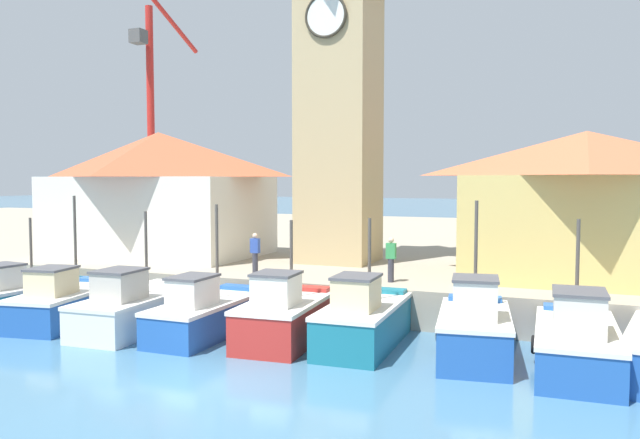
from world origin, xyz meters
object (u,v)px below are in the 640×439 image
Objects in this scene: fishing_boat_right_outer at (577,342)px; warehouse_right at (585,204)px; fishing_boat_mid_right at (363,320)px; port_crane_far at (152,143)px; fishing_boat_right_inner at (475,330)px; fishing_boat_left_outer at (66,303)px; fishing_boat_left_inner at (135,308)px; dock_worker_along_quay at (255,253)px; fishing_boat_center at (285,317)px; warehouse_left at (159,192)px; clock_tower at (339,83)px; dock_worker_near_tower at (391,259)px; fishing_boat_mid_left at (207,313)px; fishing_boat_far_left at (18,296)px.

warehouse_right reaches higher than fishing_boat_right_outer.
port_crane_far is (-23.93, 21.74, 6.99)m from fishing_boat_mid_right.
fishing_boat_left_outer is at bearing -176.22° from fishing_boat_right_inner.
fishing_boat_left_inner is 5.22m from dock_worker_along_quay.
fishing_boat_center is at bearing -168.75° from fishing_boat_mid_right.
fishing_boat_left_outer reaches higher than fishing_boat_center.
port_crane_far reaches higher than fishing_boat_left_inner.
fishing_boat_left_outer is 9.81m from warehouse_left.
clock_tower reaches higher than dock_worker_near_tower.
fishing_boat_mid_left is 0.49× the size of warehouse_left.
fishing_boat_right_inner is 0.25× the size of port_crane_far.
fishing_boat_left_outer is 0.48× the size of warehouse_left.
fishing_boat_mid_left is at bearing -46.48° from warehouse_left.
clock_tower is at bearing 54.86° from fishing_boat_left_outer.
fishing_boat_left_inner is 11.04m from fishing_boat_right_inner.
fishing_boat_right_inner is 5.47m from dock_worker_near_tower.
clock_tower is at bearing 68.12° from fishing_boat_left_inner.
fishing_boat_left_inner is 9.01m from dock_worker_near_tower.
fishing_boat_far_left is 13.51m from fishing_boat_mid_right.
warehouse_right reaches higher than fishing_boat_mid_right.
fishing_boat_mid_right is at bearing 5.40° from fishing_boat_left_outer.
fishing_boat_right_outer is at bearing -22.77° from warehouse_left.
fishing_boat_center is at bearing -37.64° from warehouse_left.
dock_worker_along_quay is (2.13, 4.54, 1.45)m from fishing_boat_left_inner.
fishing_boat_right_outer is at bearing -3.19° from fishing_boat_right_inner.
port_crane_far is (-30.16, 14.47, 3.64)m from warehouse_right.
fishing_boat_mid_right is 0.95× the size of fishing_boat_right_outer.
port_crane_far reaches higher than dock_worker_along_quay.
port_crane_far reaches higher than fishing_boat_far_left.
fishing_boat_center is (5.31, 0.45, 0.06)m from fishing_boat_left_inner.
fishing_boat_left_outer is at bearing -178.50° from fishing_boat_left_inner.
fishing_boat_center is 12.45m from clock_tower.
fishing_boat_right_outer is 7.55m from dock_worker_near_tower.
clock_tower reaches higher than fishing_boat_mid_right.
fishing_boat_left_inner is at bearing -173.14° from fishing_boat_mid_right.
fishing_boat_far_left is 5.82m from fishing_boat_left_inner.
dock_worker_along_quay is at bearing -44.64° from port_crane_far.
fishing_boat_left_inner is 1.05× the size of fishing_boat_mid_right.
fishing_boat_right_inner is 2.78× the size of dock_worker_along_quay.
fishing_boat_left_outer is (2.89, -0.58, 0.06)m from fishing_boat_far_left.
fishing_boat_left_outer is at bearing -137.46° from dock_worker_along_quay.
fishing_boat_center is 0.98× the size of fishing_boat_right_inner.
clock_tower is 1.63× the size of warehouse_left.
warehouse_left is at bearing -52.14° from port_crane_far.
fishing_boat_far_left is 0.91× the size of fishing_boat_left_inner.
fishing_boat_mid_left reaches higher than fishing_boat_mid_right.
fishing_boat_far_left is 21.45m from warehouse_right.
fishing_boat_far_left is 0.45× the size of warehouse_left.
port_crane_far reaches higher than fishing_boat_mid_left.
clock_tower is (-7.21, 8.60, 8.45)m from fishing_boat_right_inner.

